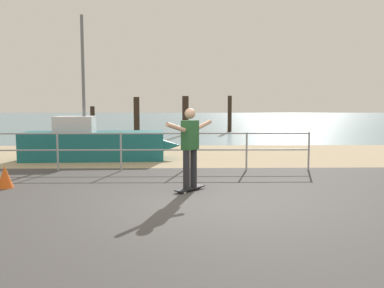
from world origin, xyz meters
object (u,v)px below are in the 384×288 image
at_px(skateboarder, 190,143).
at_px(skateboard, 190,188).
at_px(traffic_cone, 5,177).
at_px(sailboat, 99,144).

bearing_deg(skateboarder, skateboard, 95.36).
distance_m(skateboard, traffic_cone, 3.99).
xyz_separation_m(skateboard, traffic_cone, (-3.97, 0.37, 0.18)).
bearing_deg(sailboat, skateboarder, -59.41).
distance_m(sailboat, skateboard, 5.57).
bearing_deg(sailboat, traffic_cone, -104.56).
bearing_deg(traffic_cone, skateboarder, -5.28).
bearing_deg(skateboarder, sailboat, 120.59).
bearing_deg(skateboard, skateboarder, -84.64).
height_order(sailboat, traffic_cone, sailboat).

